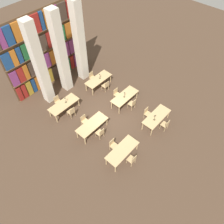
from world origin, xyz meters
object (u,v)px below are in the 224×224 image
at_px(chair_8, 71,112).
at_px(chair_7, 117,94).
at_px(chair_10, 106,86).
at_px(chair_9, 58,101).
at_px(pillar_left, 40,66).
at_px(chair_11, 92,77).
at_px(pillar_center, 61,54).
at_px(reading_table_4, 64,105).
at_px(reading_table_5, 98,80).
at_px(chair_2, 165,125).
at_px(reading_table_0, 122,151).
at_px(desk_lamp_2, 65,99).
at_px(desk_lamp_3, 100,75).
at_px(reading_table_2, 92,125).
at_px(chair_4, 100,133).
at_px(desk_lamp_0, 155,117).
at_px(chair_1, 113,145).
at_px(chair_3, 147,113).
at_px(reading_table_1, 157,117).
at_px(chair_0, 132,160).
at_px(pillar_right, 80,43).
at_px(chair_6, 132,104).
at_px(desk_lamp_1, 124,94).
at_px(chair_5, 85,121).

bearing_deg(chair_8, chair_7, -19.17).
bearing_deg(chair_10, chair_9, 157.57).
height_order(pillar_left, chair_11, pillar_left).
height_order(pillar_center, reading_table_4, pillar_center).
bearing_deg(chair_8, pillar_center, 55.44).
xyz_separation_m(chair_7, reading_table_5, (0.06, 1.87, 0.18)).
distance_m(chair_2, chair_8, 6.17).
bearing_deg(pillar_center, reading_table_0, -104.15).
relative_size(desk_lamp_2, desk_lamp_3, 1.06).
bearing_deg(reading_table_2, chair_11, 45.37).
height_order(pillar_center, chair_7, pillar_center).
height_order(chair_7, chair_8, same).
distance_m(chair_4, reading_table_5, 4.67).
bearing_deg(reading_table_4, pillar_left, 89.55).
bearing_deg(desk_lamp_0, chair_1, 164.87).
bearing_deg(chair_9, chair_3, 122.14).
distance_m(chair_1, chair_11, 6.22).
xyz_separation_m(chair_1, desk_lamp_3, (3.49, 4.45, 0.56)).
relative_size(reading_table_1, desk_lamp_0, 4.31).
relative_size(chair_0, chair_8, 1.00).
bearing_deg(chair_4, chair_8, 91.72).
distance_m(pillar_right, chair_6, 5.59).
bearing_deg(chair_4, desk_lamp_1, 12.99).
relative_size(pillar_left, reading_table_0, 2.84).
height_order(pillar_center, chair_9, pillar_center).
xyz_separation_m(chair_3, chair_8, (-3.28, 3.80, 0.00)).
xyz_separation_m(reading_table_0, chair_1, (0.03, 0.71, -0.18)).
relative_size(chair_1, chair_5, 1.00).
bearing_deg(chair_2, chair_7, 90.14).
distance_m(pillar_right, chair_3, 6.73).
xyz_separation_m(pillar_right, reading_table_1, (-0.08, -6.94, -2.35)).
height_order(desk_lamp_1, chair_11, desk_lamp_1).
height_order(reading_table_0, chair_4, chair_4).
height_order(chair_0, desk_lamp_1, desk_lamp_1).
distance_m(chair_5, desk_lamp_2, 1.99).
xyz_separation_m(chair_4, chair_7, (3.19, 1.47, 0.00)).
bearing_deg(desk_lamp_2, chair_6, -46.67).
distance_m(desk_lamp_0, chair_4, 3.51).
bearing_deg(pillar_center, chair_8, -124.56).
bearing_deg(chair_1, desk_lamp_2, -92.88).
height_order(pillar_center, chair_0, pillar_center).
bearing_deg(reading_table_4, chair_6, -44.80).
xyz_separation_m(reading_table_1, chair_9, (-3.27, 5.93, -0.18)).
distance_m(chair_0, chair_2, 3.32).
relative_size(chair_1, desk_lamp_3, 1.96).
height_order(chair_1, reading_table_1, chair_1).
distance_m(chair_9, chair_10, 3.64).
height_order(pillar_left, reading_table_5, pillar_left).
relative_size(chair_1, chair_8, 1.00).
bearing_deg(pillar_left, chair_2, -66.77).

